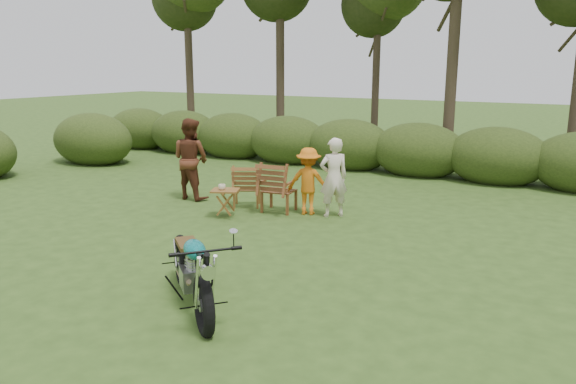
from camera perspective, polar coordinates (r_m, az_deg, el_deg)
The scene contains 10 objects.
ground at distance 7.60m, azimuth -7.60°, elevation -9.63°, with size 80.00×80.00×0.00m, color #2B4517.
tree_line at distance 15.78m, azimuth 16.34°, elevation 15.72°, with size 22.52×11.62×8.14m.
motorcycle at distance 7.17m, azimuth -9.65°, elevation -11.14°, with size 2.09×0.80×1.20m, color #0DB0AB, non-canonical shape.
lawn_chair_right at distance 11.29m, azimuth -0.91°, elevation -1.96°, with size 0.69×0.69×1.01m, color #5D2F17, non-canonical shape.
lawn_chair_left at distance 11.73m, azimuth -4.20°, elevation -1.43°, with size 0.61×0.61×0.88m, color brown, non-canonical shape.
side_table at distance 10.86m, azimuth -6.36°, elevation -1.15°, with size 0.53×0.45×0.55m, color brown, non-canonical shape.
cup at distance 10.78m, azimuth -6.73°, elevation 0.51°, with size 0.14×0.14×0.11m, color beige.
adult_a at distance 10.97m, azimuth 4.58°, elevation -2.46°, with size 0.56×0.37×1.54m, color beige.
adult_b at distance 12.53m, azimuth -9.70°, elevation -0.65°, with size 0.86×0.67×1.77m, color #542818.
child at distance 11.10m, azimuth 2.07°, elevation -2.23°, with size 0.85×0.49×1.32m, color #CF6813.
Camera 1 is at (4.31, -5.55, 2.90)m, focal length 35.00 mm.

